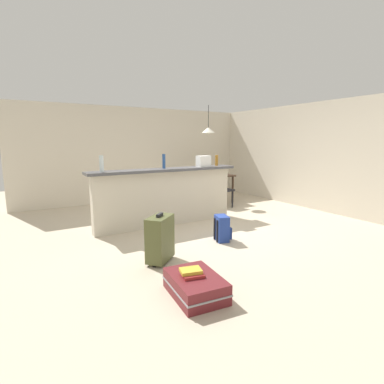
% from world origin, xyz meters
% --- Properties ---
extents(ground_plane, '(13.00, 13.00, 0.05)m').
position_xyz_m(ground_plane, '(0.00, 0.00, -0.03)').
color(ground_plane, beige).
extents(wall_back, '(6.60, 0.10, 2.50)m').
position_xyz_m(wall_back, '(0.00, 3.05, 1.25)').
color(wall_back, beige).
rests_on(wall_back, ground_plane).
extents(wall_right, '(0.10, 6.00, 2.50)m').
position_xyz_m(wall_right, '(3.05, 0.30, 1.25)').
color(wall_right, beige).
rests_on(wall_right, ground_plane).
extents(partition_half_wall, '(2.80, 0.20, 1.05)m').
position_xyz_m(partition_half_wall, '(-0.59, 0.35, 0.52)').
color(partition_half_wall, beige).
rests_on(partition_half_wall, ground_plane).
extents(bar_countertop, '(2.96, 0.40, 0.05)m').
position_xyz_m(bar_countertop, '(-0.59, 0.35, 1.07)').
color(bar_countertop, '#4C4C51').
rests_on(bar_countertop, partition_half_wall).
extents(bottle_clear, '(0.07, 0.07, 0.28)m').
position_xyz_m(bottle_clear, '(-1.81, 0.26, 1.24)').
color(bottle_clear, silver).
rests_on(bottle_clear, bar_countertop).
extents(bottle_blue, '(0.06, 0.06, 0.27)m').
position_xyz_m(bottle_blue, '(-0.62, 0.37, 1.24)').
color(bottle_blue, '#284C89').
rests_on(bottle_blue, bar_countertop).
extents(bottle_amber, '(0.06, 0.06, 0.22)m').
position_xyz_m(bottle_amber, '(0.62, 0.39, 1.21)').
color(bottle_amber, '#9E661E').
rests_on(bottle_amber, bar_countertop).
extents(grocery_bag, '(0.26, 0.18, 0.22)m').
position_xyz_m(grocery_bag, '(0.23, 0.30, 1.21)').
color(grocery_bag, silver).
rests_on(grocery_bag, bar_countertop).
extents(dining_table, '(1.10, 0.80, 0.74)m').
position_xyz_m(dining_table, '(1.32, 1.65, 0.65)').
color(dining_table, '#332319').
rests_on(dining_table, ground_plane).
extents(dining_chair_near_partition, '(0.45, 0.45, 0.93)m').
position_xyz_m(dining_chair_near_partition, '(1.27, 1.09, 0.52)').
color(dining_chair_near_partition, black).
rests_on(dining_chair_near_partition, ground_plane).
extents(pendant_lamp, '(0.34, 0.34, 0.73)m').
position_xyz_m(pendant_lamp, '(1.24, 1.64, 1.89)').
color(pendant_lamp, black).
extents(suitcase_flat_maroon, '(0.56, 0.86, 0.22)m').
position_xyz_m(suitcase_flat_maroon, '(-1.51, -2.24, 0.11)').
color(suitcase_flat_maroon, maroon).
rests_on(suitcase_flat_maroon, ground_plane).
extents(suitcase_upright_olive, '(0.49, 0.47, 0.67)m').
position_xyz_m(suitcase_upright_olive, '(-1.45, -1.24, 0.33)').
color(suitcase_upright_olive, '#51562D').
rests_on(suitcase_upright_olive, ground_plane).
extents(backpack_blue, '(0.30, 0.32, 0.42)m').
position_xyz_m(backpack_blue, '(-0.22, -0.98, 0.20)').
color(backpack_blue, '#233D93').
rests_on(backpack_blue, ground_plane).
extents(book_stack, '(0.25, 0.25, 0.07)m').
position_xyz_m(book_stack, '(-1.54, -2.22, 0.25)').
color(book_stack, '#AD2D2D').
rests_on(book_stack, suitcase_flat_maroon).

